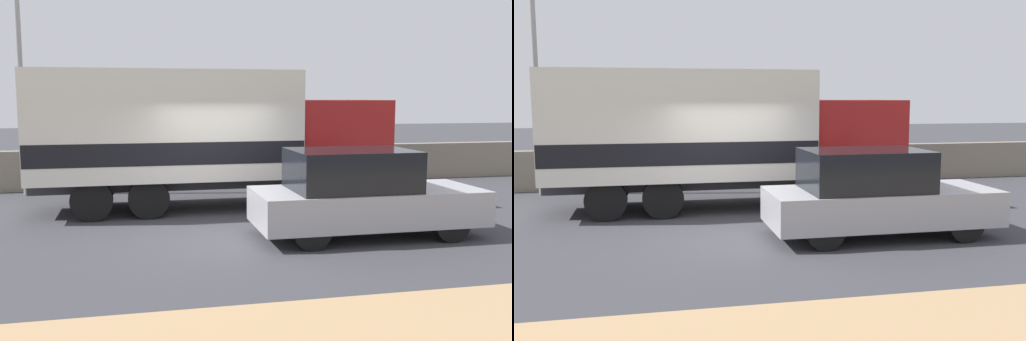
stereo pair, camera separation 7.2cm
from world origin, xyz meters
TOP-DOWN VIEW (x-y plane):
  - ground_plane at (0.00, 0.00)m, footprint 80.00×80.00m
  - stone_wall_backdrop at (0.00, 6.13)m, footprint 60.00×0.35m
  - street_lamp at (-4.53, 5.54)m, footprint 0.56×0.28m
  - box_truck at (-0.18, 2.71)m, footprint 8.10×2.46m
  - car_hatchback at (2.40, -0.73)m, footprint 4.24×1.71m

SIDE VIEW (x-z plane):
  - ground_plane at x=0.00m, z-range 0.00..0.00m
  - stone_wall_backdrop at x=0.00m, z-range 0.00..1.12m
  - car_hatchback at x=2.40m, z-range -0.02..1.62m
  - box_truck at x=-0.18m, z-range 0.13..3.32m
  - street_lamp at x=-4.53m, z-range 0.54..6.92m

